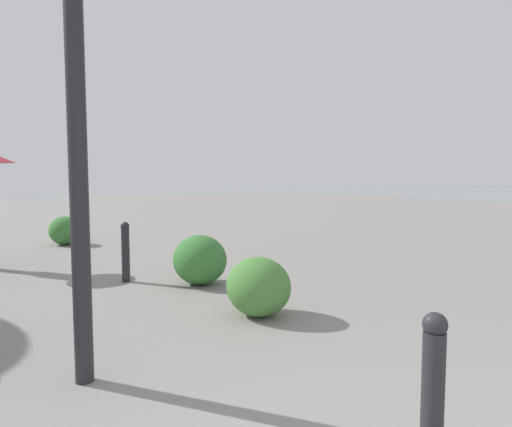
% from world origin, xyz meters
% --- Properties ---
extents(bollard_near, '(0.13, 0.13, 0.88)m').
position_xyz_m(bollard_near, '(1.23, -0.67, 0.46)').
color(bollard_near, '#232328').
rests_on(bollard_near, ground).
extents(bollard_mid, '(0.13, 0.13, 0.90)m').
position_xyz_m(bollard_mid, '(6.55, -0.66, 0.47)').
color(bollard_mid, '#232328').
rests_on(bollard_mid, ground).
extents(shrub_low, '(0.85, 0.77, 0.73)m').
position_xyz_m(shrub_low, '(5.80, -1.53, 0.36)').
color(shrub_low, '#387533').
rests_on(shrub_low, ground).
extents(shrub_round, '(0.79, 0.71, 0.67)m').
position_xyz_m(shrub_round, '(4.06, -1.42, 0.34)').
color(shrub_round, '#477F38').
rests_on(shrub_round, ground).
extents(shrub_wide, '(0.77, 0.70, 0.66)m').
position_xyz_m(shrub_wide, '(10.99, -0.61, 0.33)').
color(shrub_wide, '#387533').
rests_on(shrub_wide, ground).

